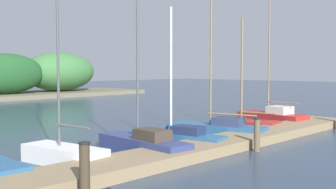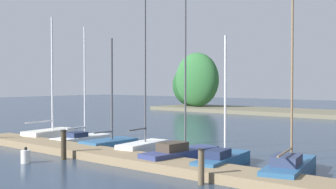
# 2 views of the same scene
# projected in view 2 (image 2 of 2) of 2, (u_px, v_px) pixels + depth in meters

# --- Properties ---
(dock_pier) EXTENTS (24.49, 1.80, 0.35)m
(dock_pier) POSITION_uv_depth(u_px,v_px,m) (152.00, 162.00, 17.24)
(dock_pier) COLOR #847051
(dock_pier) RESTS_ON ground
(sailboat_0) EXTENTS (1.71, 3.56, 7.11)m
(sailboat_0) POSITION_uv_depth(u_px,v_px,m) (52.00, 133.00, 25.32)
(sailboat_0) COLOR silver
(sailboat_0) RESTS_ON ground
(sailboat_1) EXTENTS (1.45, 3.69, 6.37)m
(sailboat_1) POSITION_uv_depth(u_px,v_px,m) (83.00, 138.00, 23.88)
(sailboat_1) COLOR white
(sailboat_1) RESTS_ON ground
(sailboat_2) EXTENTS (1.41, 2.99, 5.54)m
(sailboat_2) POSITION_uv_depth(u_px,v_px,m) (111.00, 142.00, 21.96)
(sailboat_2) COLOR #285684
(sailboat_2) RESTS_ON ground
(sailboat_3) EXTENTS (1.36, 3.15, 8.41)m
(sailboat_3) POSITION_uv_depth(u_px,v_px,m) (144.00, 145.00, 20.36)
(sailboat_3) COLOR white
(sailboat_3) RESTS_ON ground
(sailboat_4) EXTENTS (1.32, 4.19, 6.95)m
(sailboat_4) POSITION_uv_depth(u_px,v_px,m) (182.00, 154.00, 18.13)
(sailboat_4) COLOR navy
(sailboat_4) RESTS_ON ground
(sailboat_5) EXTENTS (1.56, 4.08, 5.17)m
(sailboat_5) POSITION_uv_depth(u_px,v_px,m) (223.00, 159.00, 17.04)
(sailboat_5) COLOR #285684
(sailboat_5) RESTS_ON ground
(sailboat_6) EXTENTS (2.01, 4.49, 6.33)m
(sailboat_6) POSITION_uv_depth(u_px,v_px,m) (290.00, 167.00, 15.43)
(sailboat_6) COLOR #285684
(sailboat_6) RESTS_ON ground
(mooring_piling_1) EXTENTS (0.27, 0.27, 1.27)m
(mooring_piling_1) POSITION_uv_depth(u_px,v_px,m) (64.00, 145.00, 18.79)
(mooring_piling_1) COLOR #3D3323
(mooring_piling_1) RESTS_ON ground
(mooring_piling_2) EXTENTS (0.24, 0.24, 1.17)m
(mooring_piling_2) POSITION_uv_depth(u_px,v_px,m) (201.00, 167.00, 14.16)
(mooring_piling_2) COLOR brown
(mooring_piling_2) RESTS_ON ground
(channel_buoy_0) EXTENTS (0.39, 0.39, 0.66)m
(channel_buoy_0) POSITION_uv_depth(u_px,v_px,m) (26.00, 156.00, 18.01)
(channel_buoy_0) COLOR white
(channel_buoy_0) RESTS_ON ground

